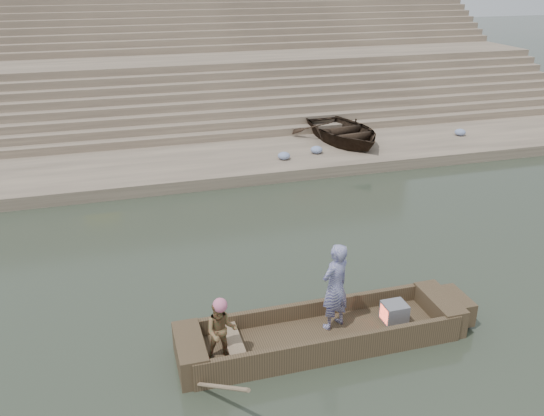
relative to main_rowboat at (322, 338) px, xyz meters
name	(u,v)px	position (x,y,z in m)	size (l,w,h in m)	color
ground	(330,272)	(1.15, 2.50, -0.11)	(120.00, 120.00, 0.00)	#252D22
lower_landing	(249,161)	(1.15, 10.50, 0.09)	(32.00, 4.00, 0.40)	gray
mid_landing	(211,87)	(1.15, 18.00, 1.29)	(32.00, 3.00, 2.80)	gray
upper_landing	(188,43)	(1.15, 25.00, 2.49)	(32.00, 3.00, 5.20)	gray
ghat_steps	(204,73)	(1.15, 19.69, 1.69)	(32.00, 11.00, 5.20)	gray
main_rowboat	(322,338)	(0.00, 0.00, 0.00)	(5.00, 1.30, 0.22)	brown
rowboat_trim	(332,328)	(0.21, -0.01, 0.20)	(6.04, 2.63, 1.87)	brown
standing_man	(335,287)	(0.30, 0.18, 1.01)	(0.66, 0.43, 1.80)	navy
rowing_man	(221,331)	(-2.00, -0.19, 0.71)	(0.58, 0.45, 1.20)	#28793A
television	(394,312)	(1.52, 0.00, 0.31)	(0.46, 0.42, 0.40)	slate
beached_rowboat	(343,131)	(5.08, 11.16, 0.73)	(3.05, 4.28, 0.89)	#2D2116
cloth_bundles	(263,155)	(1.55, 10.02, 0.42)	(20.04, 1.42, 0.26)	#3F5999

